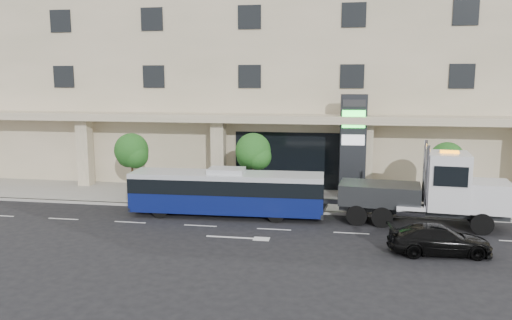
{
  "coord_description": "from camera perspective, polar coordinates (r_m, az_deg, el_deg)",
  "views": [
    {
      "loc": [
        3.26,
        -26.57,
        7.74
      ],
      "look_at": [
        -1.55,
        2.0,
        3.1
      ],
      "focal_mm": 35.0,
      "sensor_mm": 36.0,
      "label": 1
    }
  ],
  "objects": [
    {
      "name": "convention_center",
      "position": [
        42.18,
        5.22,
        12.1
      ],
      "size": [
        60.0,
        17.6,
        20.0
      ],
      "color": "tan",
      "rests_on": "ground"
    },
    {
      "name": "signage_pylon",
      "position": [
        32.96,
        11.0,
        1.64
      ],
      "size": [
        1.72,
        0.75,
        6.71
      ],
      "rotation": [
        0.0,
        0.0,
        0.08
      ],
      "color": "black",
      "rests_on": "sidewalk"
    },
    {
      "name": "ground",
      "position": [
        27.87,
        2.47,
        -7.03
      ],
      "size": [
        120.0,
        120.0,
        0.0
      ],
      "primitive_type": "plane",
      "color": "black",
      "rests_on": "ground"
    },
    {
      "name": "city_bus",
      "position": [
        28.68,
        -3.38,
        -3.64
      ],
      "size": [
        11.11,
        2.64,
        2.8
      ],
      "rotation": [
        0.0,
        0.0,
        0.03
      ],
      "color": "black",
      "rests_on": "ground"
    },
    {
      "name": "tree_right",
      "position": [
        31.17,
        21.03,
        -0.19
      ],
      "size": [
        2.1,
        2.0,
        4.04
      ],
      "color": "#422B19",
      "rests_on": "sidewalk"
    },
    {
      "name": "tow_truck",
      "position": [
        28.28,
        19.23,
        -3.44
      ],
      "size": [
        9.91,
        3.28,
        4.49
      ],
      "rotation": [
        0.0,
        0.0,
        -0.1
      ],
      "color": "#2D3033",
      "rests_on": "ground"
    },
    {
      "name": "sidewalk",
      "position": [
        32.65,
        3.56,
        -4.49
      ],
      "size": [
        120.0,
        6.0,
        0.15
      ],
      "primitive_type": "cube",
      "color": "gray",
      "rests_on": "ground"
    },
    {
      "name": "tree_mid",
      "position": [
        30.94,
        -0.29,
        0.77
      ],
      "size": [
        2.28,
        2.2,
        4.38
      ],
      "color": "#422B19",
      "rests_on": "sidewalk"
    },
    {
      "name": "black_sedan",
      "position": [
        24.14,
        20.21,
        -8.54
      ],
      "size": [
        4.67,
        2.23,
        1.31
      ],
      "primitive_type": "imported",
      "rotation": [
        0.0,
        0.0,
        1.66
      ],
      "color": "black",
      "rests_on": "ground"
    },
    {
      "name": "tree_left",
      "position": [
        33.26,
        -14.0,
        0.83
      ],
      "size": [
        2.27,
        2.2,
        4.22
      ],
      "color": "#422B19",
      "rests_on": "sidewalk"
    },
    {
      "name": "curb",
      "position": [
        29.76,
        2.95,
        -5.84
      ],
      "size": [
        120.0,
        0.3,
        0.15
      ],
      "primitive_type": "cube",
      "color": "gray",
      "rests_on": "ground"
    }
  ]
}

